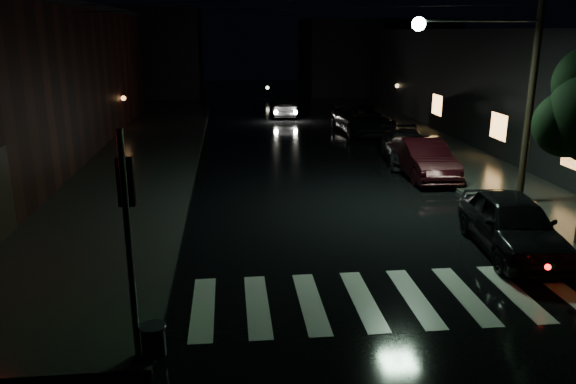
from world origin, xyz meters
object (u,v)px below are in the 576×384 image
object	(u,v)px
parked_car_b	(423,158)
oncoming_car	(284,106)
parked_car_a	(512,223)
parked_car_c	(406,147)
parked_car_d	(363,120)

from	to	relation	value
parked_car_b	oncoming_car	distance (m)	18.26
parked_car_a	oncoming_car	xyz separation A→B (m)	(-3.73, 26.04, -0.09)
parked_car_a	oncoming_car	world-z (taller)	parked_car_a
parked_car_a	parked_car_b	size ratio (longest dim) A/B	0.98
parked_car_b	oncoming_car	size ratio (longest dim) A/B	1.10
oncoming_car	parked_car_b	bearing A→B (deg)	105.70
parked_car_b	oncoming_car	world-z (taller)	parked_car_b
parked_car_b	parked_car_c	distance (m)	2.71
parked_car_d	parked_car_b	bearing A→B (deg)	-93.81
parked_car_d	oncoming_car	bearing A→B (deg)	114.63
parked_car_d	parked_car_c	bearing A→B (deg)	-92.73
parked_car_a	parked_car_d	distance (m)	18.71
parked_car_a	oncoming_car	bearing A→B (deg)	104.06
parked_car_c	oncoming_car	distance (m)	15.67
parked_car_a	parked_car_c	size ratio (longest dim) A/B	0.96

